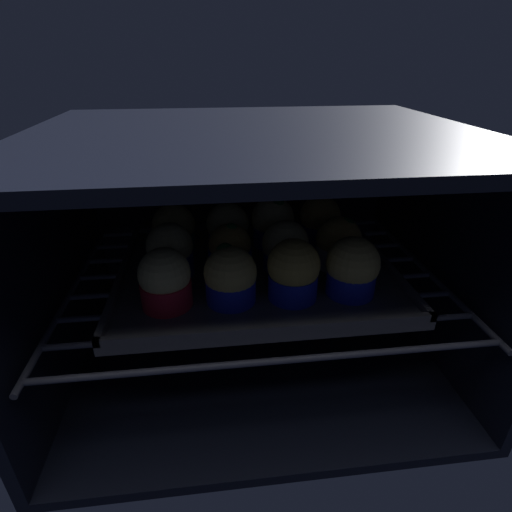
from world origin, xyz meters
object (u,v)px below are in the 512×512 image
object	(u,v)px
muffin_row2_col0	(174,229)
muffin_row1_col3	(338,243)
muffin_row0_col1	(230,277)
muffin_row1_col0	(170,252)
muffin_row2_col1	(228,228)
muffin_row2_col2	(273,223)
muffin_row2_col3	(320,221)
muffin_row0_col2	(293,271)
muffin_row0_col3	(352,268)
muffin_row1_col1	(230,250)
muffin_row0_col0	(165,280)
baking_tray	(256,271)
muffin_row1_col2	(285,247)

from	to	relation	value
muffin_row2_col0	muffin_row1_col3	bearing A→B (deg)	-19.61
muffin_row0_col1	muffin_row1_col0	world-z (taller)	muffin_row1_col0
muffin_row2_col1	muffin_row2_col2	world-z (taller)	muffin_row2_col2
muffin_row1_col0	muffin_row2_col3	size ratio (longest dim) A/B	0.97
muffin_row1_col0	muffin_row2_col3	world-z (taller)	muffin_row2_col3
muffin_row1_col0	muffin_row1_col3	distance (cm)	24.88
muffin_row0_col2	muffin_row1_col0	world-z (taller)	muffin_row0_col2
muffin_row2_col0	muffin_row2_col3	bearing A→B (deg)	-0.87
muffin_row2_col0	muffin_row2_col3	distance (cm)	24.29
muffin_row0_col1	muffin_row0_col2	xyz separation A→B (cm)	(8.17, -0.20, 0.41)
muffin_row0_col3	muffin_row1_col3	xyz separation A→B (cm)	(0.62, 7.97, -0.12)
muffin_row0_col3	muffin_row0_col2	bearing A→B (deg)	-179.66
muffin_row1_col0	muffin_row2_col3	xyz separation A→B (cm)	(24.27, 8.28, 0.27)
muffin_row2_col1	muffin_row0_col2	bearing A→B (deg)	-65.21
muffin_row2_col2	muffin_row1_col1	bearing A→B (deg)	-134.18
muffin_row0_col0	muffin_row1_col0	bearing A→B (deg)	89.61
muffin_row1_col0	muffin_row0_col1	bearing A→B (deg)	-44.60
muffin_row2_col2	muffin_row2_col3	bearing A→B (deg)	0.34
baking_tray	muffin_row1_col2	size ratio (longest dim) A/B	5.34
muffin_row1_col0	muffin_row1_col2	world-z (taller)	muffin_row1_col0
muffin_row2_col3	muffin_row0_col2	bearing A→B (deg)	-115.67
muffin_row1_col2	muffin_row1_col3	size ratio (longest dim) A/B	0.97
muffin_row2_col0	muffin_row2_col2	distance (cm)	16.27
muffin_row0_col1	muffin_row1_col2	xyz separation A→B (cm)	(8.65, 7.86, -0.09)
muffin_row0_col1	muffin_row2_col0	size ratio (longest dim) A/B	1.01
muffin_row0_col3	muffin_row2_col1	world-z (taller)	muffin_row0_col3
baking_tray	muffin_row0_col2	distance (cm)	10.24
muffin_row0_col3	muffin_row1_col1	world-z (taller)	muffin_row0_col3
muffin_row0_col0	muffin_row1_col0	distance (cm)	8.13
muffin_row1_col1	muffin_row0_col0	bearing A→B (deg)	-135.52
muffin_row0_col2	muffin_row2_col0	bearing A→B (deg)	134.06
muffin_row2_col1	muffin_row2_col3	size ratio (longest dim) A/B	0.93
muffin_row1_col0	muffin_row1_col2	distance (cm)	16.80
muffin_row0_col0	muffin_row2_col0	bearing A→B (deg)	89.88
muffin_row0_col1	muffin_row2_col2	world-z (taller)	muffin_row2_col2
muffin_row1_col3	muffin_row1_col1	bearing A→B (deg)	177.76
baking_tray	muffin_row2_col3	bearing A→B (deg)	34.58
muffin_row1_col0	muffin_row1_col1	bearing A→B (deg)	2.74
muffin_row1_col0	muffin_row1_col1	size ratio (longest dim) A/B	1.06
muffin_row2_col1	muffin_row0_col1	bearing A→B (deg)	-92.08
muffin_row1_col3	muffin_row2_col0	world-z (taller)	muffin_row1_col3
muffin_row0_col3	muffin_row1_col1	distance (cm)	17.84
muffin_row1_col3	muffin_row2_col2	distance (cm)	12.09
muffin_row1_col1	muffin_row1_col2	xyz separation A→B (cm)	(8.16, -0.59, 0.15)
muffin_row2_col2	muffin_row0_col3	bearing A→B (deg)	-63.99
baking_tray	muffin_row0_col1	size ratio (longest dim) A/B	5.20
muffin_row1_col1	muffin_row1_col2	bearing A→B (deg)	-4.14
muffin_row0_col0	muffin_row2_col1	world-z (taller)	muffin_row0_col0
muffin_row0_col1	muffin_row1_col2	world-z (taller)	muffin_row0_col1
muffin_row0_col1	muffin_row1_col3	xyz separation A→B (cm)	(16.73, 7.82, 0.16)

